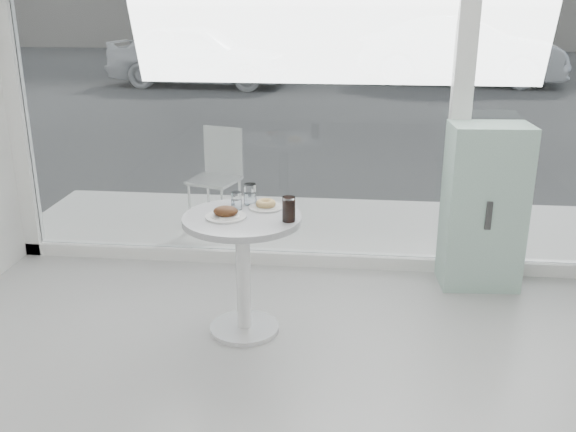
# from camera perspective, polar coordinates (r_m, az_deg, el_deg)

# --- Properties ---
(room_shell) EXTENTS (6.00, 6.00, 6.00)m
(room_shell) POSITION_cam_1_polar(r_m,az_deg,el_deg) (1.13, -2.30, 13.00)
(room_shell) COLOR silver
(room_shell) RESTS_ON ground
(storefront) EXTENTS (5.00, 0.14, 3.00)m
(storefront) POSITION_cam_1_polar(r_m,az_deg,el_deg) (4.69, 5.22, 15.16)
(storefront) COLOR white
(storefront) RESTS_ON ground
(main_table) EXTENTS (0.72, 0.72, 0.77)m
(main_table) POSITION_cam_1_polar(r_m,az_deg,el_deg) (3.93, -4.05, -3.03)
(main_table) COLOR white
(main_table) RESTS_ON ground
(patio_deck) EXTENTS (5.60, 1.60, 0.05)m
(patio_deck) POSITION_cam_1_polar(r_m,az_deg,el_deg) (5.84, 4.17, -1.02)
(patio_deck) COLOR white
(patio_deck) RESTS_ON ground
(street) EXTENTS (40.00, 24.00, 0.00)m
(street) POSITION_cam_1_polar(r_m,az_deg,el_deg) (17.80, 5.73, 12.45)
(street) COLOR #353535
(street) RESTS_ON ground
(mint_cabinet) EXTENTS (0.57, 0.40, 1.19)m
(mint_cabinet) POSITION_cam_1_polar(r_m,az_deg,el_deg) (4.77, 17.00, 0.77)
(mint_cabinet) COLOR #93BBAA
(mint_cabinet) RESTS_ON ground
(patio_chair) EXTENTS (0.48, 0.48, 0.88)m
(patio_chair) POSITION_cam_1_polar(r_m,az_deg,el_deg) (5.69, -6.25, 3.96)
(patio_chair) COLOR white
(patio_chair) RESTS_ON patio_deck
(car_white) EXTENTS (4.32, 2.08, 1.42)m
(car_white) POSITION_cam_1_polar(r_m,az_deg,el_deg) (15.43, -7.92, 14.02)
(car_white) COLOR silver
(car_white) RESTS_ON street
(car_silver) EXTENTS (4.90, 2.37, 1.55)m
(car_silver) POSITION_cam_1_polar(r_m,az_deg,el_deg) (16.15, 15.17, 14.00)
(car_silver) COLOR #ACAFB4
(car_silver) RESTS_ON street
(plate_fritter) EXTENTS (0.24, 0.24, 0.07)m
(plate_fritter) POSITION_cam_1_polar(r_m,az_deg,el_deg) (3.82, -5.51, 0.25)
(plate_fritter) COLOR silver
(plate_fritter) RESTS_ON main_table
(plate_donut) EXTENTS (0.21, 0.21, 0.05)m
(plate_donut) POSITION_cam_1_polar(r_m,az_deg,el_deg) (3.98, -1.99, 0.98)
(plate_donut) COLOR silver
(plate_donut) RESTS_ON main_table
(water_tumbler_a) EXTENTS (0.07, 0.07, 0.11)m
(water_tumbler_a) POSITION_cam_1_polar(r_m,az_deg,el_deg) (3.96, -4.60, 1.27)
(water_tumbler_a) COLOR white
(water_tumbler_a) RESTS_ON main_table
(water_tumbler_b) EXTENTS (0.08, 0.08, 0.13)m
(water_tumbler_b) POSITION_cam_1_polar(r_m,az_deg,el_deg) (4.05, -3.40, 1.85)
(water_tumbler_b) COLOR white
(water_tumbler_b) RESTS_ON main_table
(cola_glass) EXTENTS (0.08, 0.08, 0.15)m
(cola_glass) POSITION_cam_1_polar(r_m,az_deg,el_deg) (3.73, 0.07, 0.58)
(cola_glass) COLOR white
(cola_glass) RESTS_ON main_table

